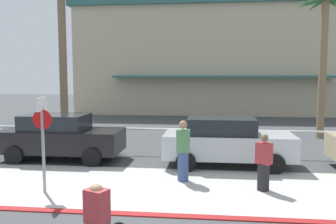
# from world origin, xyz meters

# --- Properties ---
(ground_plane) EXTENTS (80.00, 80.00, 0.00)m
(ground_plane) POSITION_xyz_m (0.00, 10.00, 0.00)
(ground_plane) COLOR #424447
(sidewalk_strip) EXTENTS (44.00, 4.00, 0.02)m
(sidewalk_strip) POSITION_xyz_m (0.00, 4.20, 0.01)
(sidewalk_strip) COLOR beige
(sidewalk_strip) RESTS_ON ground
(curb_paint) EXTENTS (44.00, 0.24, 0.03)m
(curb_paint) POSITION_xyz_m (0.00, 2.20, 0.01)
(curb_paint) COLOR maroon
(curb_paint) RESTS_ON ground
(building_backdrop) EXTENTS (23.57, 10.38, 8.90)m
(building_backdrop) POSITION_xyz_m (2.54, 26.48, 4.47)
(building_backdrop) COLOR #BCAD8E
(building_backdrop) RESTS_ON ground
(rail_fence) EXTENTS (27.19, 0.08, 1.04)m
(rail_fence) POSITION_xyz_m (0.00, 8.50, 0.84)
(rail_fence) COLOR white
(rail_fence) RESTS_ON ground
(stop_sign_bike_lane) EXTENTS (0.52, 0.56, 2.56)m
(stop_sign_bike_lane) POSITION_xyz_m (-2.67, 3.43, 1.68)
(stop_sign_bike_lane) COLOR gray
(stop_sign_bike_lane) RESTS_ON ground
(palm_tree_2) EXTENTS (3.29, 3.36, 7.32)m
(palm_tree_2) POSITION_xyz_m (-5.13, 10.86, 5.46)
(palm_tree_2) COLOR #756047
(palm_tree_2) RESTS_ON ground
(palm_tree_3) EXTENTS (3.02, 3.53, 7.00)m
(palm_tree_3) POSITION_xyz_m (7.21, 13.05, 5.28)
(palm_tree_3) COLOR #846B4C
(palm_tree_3) RESTS_ON ground
(car_black_1) EXTENTS (4.40, 2.02, 1.69)m
(car_black_1) POSITION_xyz_m (-3.75, 7.15, 0.87)
(car_black_1) COLOR black
(car_black_1) RESTS_ON ground
(car_silver_2) EXTENTS (4.40, 2.02, 1.69)m
(car_silver_2) POSITION_xyz_m (2.30, 6.88, 0.87)
(car_silver_2) COLOR #B2B7BC
(car_silver_2) RESTS_ON ground
(pedestrian_0) EXTENTS (0.42, 0.34, 1.82)m
(pedestrian_0) POSITION_xyz_m (0.93, 4.90, 0.85)
(pedestrian_0) COLOR #384C7A
(pedestrian_0) RESTS_ON ground
(pedestrian_1) EXTENTS (0.48, 0.45, 1.57)m
(pedestrian_1) POSITION_xyz_m (3.16, 4.25, 0.72)
(pedestrian_1) COLOR #232326
(pedestrian_1) RESTS_ON ground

